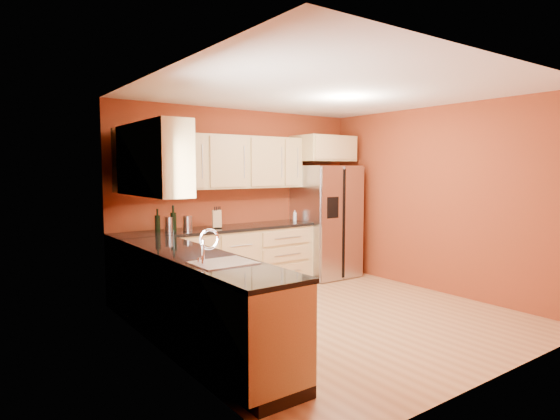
% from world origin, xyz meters
% --- Properties ---
extents(floor, '(4.00, 4.00, 0.00)m').
position_xyz_m(floor, '(0.00, 0.00, 0.00)').
color(floor, '#AD7243').
rests_on(floor, ground).
extents(ceiling, '(4.00, 4.00, 0.00)m').
position_xyz_m(ceiling, '(0.00, 0.00, 2.60)').
color(ceiling, white).
rests_on(ceiling, wall_back).
extents(wall_back, '(4.00, 0.04, 2.60)m').
position_xyz_m(wall_back, '(0.00, 2.00, 1.30)').
color(wall_back, maroon).
rests_on(wall_back, floor).
extents(wall_front, '(4.00, 0.04, 2.60)m').
position_xyz_m(wall_front, '(0.00, -2.00, 1.30)').
color(wall_front, maroon).
rests_on(wall_front, floor).
extents(wall_left, '(0.04, 4.00, 2.60)m').
position_xyz_m(wall_left, '(-2.00, 0.00, 1.30)').
color(wall_left, maroon).
rests_on(wall_left, floor).
extents(wall_right, '(0.04, 4.00, 2.60)m').
position_xyz_m(wall_right, '(2.00, 0.00, 1.30)').
color(wall_right, maroon).
rests_on(wall_right, floor).
extents(base_cabinets_back, '(2.90, 0.60, 0.88)m').
position_xyz_m(base_cabinets_back, '(-0.55, 1.70, 0.44)').
color(base_cabinets_back, tan).
rests_on(base_cabinets_back, floor).
extents(base_cabinets_left, '(0.60, 2.80, 0.88)m').
position_xyz_m(base_cabinets_left, '(-1.70, 0.00, 0.44)').
color(base_cabinets_left, tan).
rests_on(base_cabinets_left, floor).
extents(countertop_back, '(2.90, 0.62, 0.04)m').
position_xyz_m(countertop_back, '(-0.55, 1.69, 0.90)').
color(countertop_back, black).
rests_on(countertop_back, base_cabinets_back).
extents(countertop_left, '(0.62, 2.80, 0.04)m').
position_xyz_m(countertop_left, '(-1.69, 0.00, 0.90)').
color(countertop_left, black).
rests_on(countertop_left, base_cabinets_left).
extents(upper_cabinets_back, '(2.30, 0.33, 0.75)m').
position_xyz_m(upper_cabinets_back, '(-0.25, 1.83, 1.83)').
color(upper_cabinets_back, tan).
rests_on(upper_cabinets_back, wall_back).
extents(upper_cabinets_left, '(0.33, 1.35, 0.75)m').
position_xyz_m(upper_cabinets_left, '(-1.83, 0.72, 1.83)').
color(upper_cabinets_left, tan).
rests_on(upper_cabinets_left, wall_left).
extents(corner_upper_cabinet, '(0.67, 0.67, 0.75)m').
position_xyz_m(corner_upper_cabinet, '(-1.67, 1.67, 1.83)').
color(corner_upper_cabinet, tan).
rests_on(corner_upper_cabinet, wall_back).
extents(over_fridge_cabinet, '(0.92, 0.60, 0.40)m').
position_xyz_m(over_fridge_cabinet, '(1.35, 1.70, 2.05)').
color(over_fridge_cabinet, tan).
rests_on(over_fridge_cabinet, wall_back).
extents(refrigerator, '(0.90, 0.75, 1.78)m').
position_xyz_m(refrigerator, '(1.35, 1.62, 0.89)').
color(refrigerator, '#AFAFB4').
rests_on(refrigerator, floor).
extents(window, '(0.03, 0.90, 1.00)m').
position_xyz_m(window, '(-1.98, -0.50, 1.55)').
color(window, white).
rests_on(window, wall_left).
extents(sink_faucet, '(0.50, 0.42, 0.30)m').
position_xyz_m(sink_faucet, '(-1.69, -0.50, 1.07)').
color(sink_faucet, white).
rests_on(sink_faucet, countertop_left).
extents(canister_left, '(0.13, 0.13, 0.19)m').
position_xyz_m(canister_left, '(-1.02, 1.67, 1.02)').
color(canister_left, '#AFAFB4').
rests_on(canister_left, countertop_back).
extents(canister_right, '(0.16, 0.16, 0.19)m').
position_xyz_m(canister_right, '(-1.26, 1.71, 1.02)').
color(canister_right, '#AFAFB4').
rests_on(canister_right, countertop_back).
extents(wine_bottle_a, '(0.09, 0.09, 0.34)m').
position_xyz_m(wine_bottle_a, '(-1.21, 1.68, 1.09)').
color(wine_bottle_a, black).
rests_on(wine_bottle_a, countertop_back).
extents(wine_bottle_b, '(0.07, 0.07, 0.30)m').
position_xyz_m(wine_bottle_b, '(-1.41, 1.71, 1.07)').
color(wine_bottle_b, black).
rests_on(wine_bottle_b, countertop_back).
extents(knife_block, '(0.15, 0.15, 0.24)m').
position_xyz_m(knife_block, '(-0.57, 1.70, 1.04)').
color(knife_block, tan).
rests_on(knife_block, countertop_back).
extents(soap_dispenser, '(0.06, 0.06, 0.17)m').
position_xyz_m(soap_dispenser, '(0.80, 1.73, 1.00)').
color(soap_dispenser, silver).
rests_on(soap_dispenser, countertop_back).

